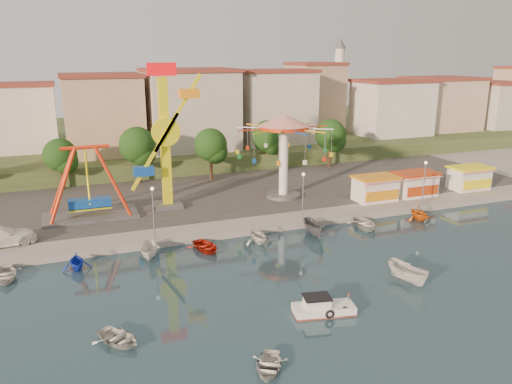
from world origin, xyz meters
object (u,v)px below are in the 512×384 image
wave_swinger (284,137)px  pirate_ship_ride (88,184)px  kamikaze_tower (168,141)px  rowboat_a (118,338)px  skiff (408,273)px  cabin_motorboat (322,309)px

wave_swinger → pirate_ship_ride: bearing=178.8°
kamikaze_tower → wave_swinger: 14.14m
wave_swinger → rowboat_a: (-23.10, -25.35, -7.84)m
kamikaze_tower → rowboat_a: 28.72m
kamikaze_tower → rowboat_a: size_ratio=4.80×
pirate_ship_ride → rowboat_a: bearing=-89.9°
pirate_ship_ride → wave_swinger: wave_swinger is taller
skiff → kamikaze_tower: bearing=111.2°
skiff → pirate_ship_ride: bearing=124.7°
pirate_ship_ride → rowboat_a: 26.14m
wave_swinger → cabin_motorboat: 29.34m
cabin_motorboat → rowboat_a: (-14.08, 1.46, -0.06)m
cabin_motorboat → rowboat_a: bearing=-174.2°
rowboat_a → skiff: (23.01, 0.50, 0.45)m
wave_swinger → skiff: bearing=-90.2°
cabin_motorboat → rowboat_a: 14.15m
kamikaze_tower → wave_swinger: (14.12, -0.68, -0.33)m
pirate_ship_ride → kamikaze_tower: kamikaze_tower is taller
pirate_ship_ride → wave_swinger: 23.44m
cabin_motorboat → wave_swinger: bearing=83.1°
pirate_ship_ride → rowboat_a: (0.03, -25.83, -4.04)m
pirate_ship_ride → skiff: (23.04, -25.33, -3.59)m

